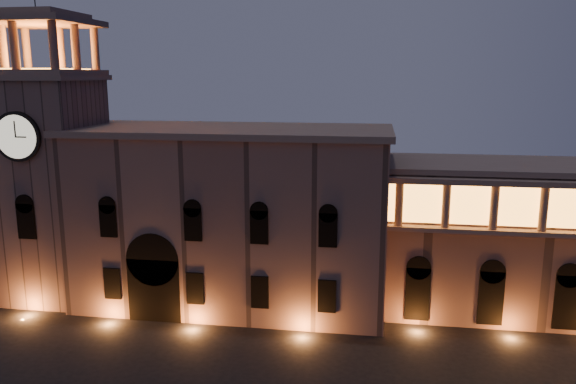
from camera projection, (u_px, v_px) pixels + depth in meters
The scene contains 2 objects.
government_building at pixel (231, 217), 55.38m from camera, with size 30.80×12.80×17.60m.
clock_tower at pixel (50, 176), 56.45m from camera, with size 9.80×9.80×32.40m.
Camera 1 is at (11.71, -30.27, 22.51)m, focal length 35.00 mm.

